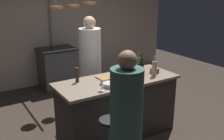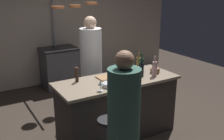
{
  "view_description": "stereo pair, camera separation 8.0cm",
  "coord_description": "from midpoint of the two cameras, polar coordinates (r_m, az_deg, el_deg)",
  "views": [
    {
      "loc": [
        -1.96,
        -2.97,
        2.16
      ],
      "look_at": [
        0.0,
        0.15,
        1.0
      ],
      "focal_mm": 41.94,
      "sensor_mm": 36.0,
      "label": 1
    },
    {
      "loc": [
        -1.89,
        -3.01,
        2.16
      ],
      "look_at": [
        0.0,
        0.15,
        1.0
      ],
      "focal_mm": 41.94,
      "sensor_mm": 36.0,
      "label": 2
    }
  ],
  "objects": [
    {
      "name": "cutting_board",
      "position": [
        3.84,
        -1.44,
        -1.55
      ],
      "size": [
        0.32,
        0.22,
        0.02
      ],
      "primitive_type": "cube",
      "color": "#997047",
      "rests_on": "kitchen_island"
    },
    {
      "name": "wine_bottle_amber",
      "position": [
        4.15,
        5.12,
        1.38
      ],
      "size": [
        0.07,
        0.07,
        0.3
      ],
      "color": "brown",
      "rests_on": "kitchen_island"
    },
    {
      "name": "guest_left",
      "position": [
        2.8,
        2.26,
        -12.98
      ],
      "size": [
        0.34,
        0.34,
        1.6
      ],
      "color": "#33594C",
      "rests_on": "ground_plane"
    },
    {
      "name": "wine_bottle_green",
      "position": [
        4.02,
        5.79,
        1.0
      ],
      "size": [
        0.07,
        0.07,
        0.32
      ],
      "color": "#193D23",
      "rests_on": "kitchen_island"
    },
    {
      "name": "wine_bottle_dark",
      "position": [
        3.88,
        5.81,
        0.14
      ],
      "size": [
        0.07,
        0.07,
        0.29
      ],
      "color": "black",
      "rests_on": "kitchen_island"
    },
    {
      "name": "wine_bottle_rose",
      "position": [
        3.92,
        8.65,
        0.35
      ],
      "size": [
        0.07,
        0.07,
        0.31
      ],
      "color": "#B78C8E",
      "rests_on": "kitchen_island"
    },
    {
      "name": "mixing_bowl_ceramic",
      "position": [
        3.99,
        3.04,
        -0.46
      ],
      "size": [
        0.16,
        0.16,
        0.07
      ],
      "primitive_type": "cylinder",
      "color": "silver",
      "rests_on": "kitchen_island"
    },
    {
      "name": "wine_glass_by_chef",
      "position": [
        3.59,
        2.8,
        -1.34
      ],
      "size": [
        0.07,
        0.07,
        0.15
      ],
      "color": "silver",
      "rests_on": "kitchen_island"
    },
    {
      "name": "overhead_pot_rack",
      "position": [
        5.34,
        -10.87,
        11.67
      ],
      "size": [
        0.89,
        1.37,
        2.17
      ],
      "color": "gray",
      "rests_on": "ground_plane"
    },
    {
      "name": "back_wall",
      "position": [
        6.21,
        -13.93,
        9.0
      ],
      "size": [
        6.4,
        0.16,
        2.6
      ],
      "primitive_type": "cube",
      "color": "#BCAD99",
      "rests_on": "ground_plane"
    },
    {
      "name": "wine_glass_near_left_guest",
      "position": [
        4.04,
        1.09,
        0.87
      ],
      "size": [
        0.07,
        0.07,
        0.15
      ],
      "color": "silver",
      "rests_on": "kitchen_island"
    },
    {
      "name": "kitchen_island",
      "position": [
        3.95,
        0.58,
        -8.16
      ],
      "size": [
        1.8,
        0.72,
        0.9
      ],
      "color": "#332D2B",
      "rests_on": "ground_plane"
    },
    {
      "name": "stove_range",
      "position": [
        6.02,
        -12.12,
        0.54
      ],
      "size": [
        0.8,
        0.64,
        0.89
      ],
      "color": "#47474C",
      "rests_on": "ground_plane"
    },
    {
      "name": "ground_plane",
      "position": [
        4.16,
        0.56,
        -13.79
      ],
      "size": [
        9.0,
        9.0,
        0.0
      ],
      "primitive_type": "plane",
      "color": "#382D26"
    },
    {
      "name": "wine_glass_near_right_guest",
      "position": [
        3.31,
        -2.98,
        -2.95
      ],
      "size": [
        0.07,
        0.07,
        0.15
      ],
      "color": "silver",
      "rests_on": "kitchen_island"
    },
    {
      "name": "pepper_mill",
      "position": [
        3.67,
        -8.24,
        -1.07
      ],
      "size": [
        0.05,
        0.05,
        0.21
      ],
      "primitive_type": "cylinder",
      "color": "#382319",
      "rests_on": "kitchen_island"
    },
    {
      "name": "chef",
      "position": [
        4.5,
        -5.22,
        -0.19
      ],
      "size": [
        0.36,
        0.36,
        1.73
      ],
      "color": "white",
      "rests_on": "ground_plane"
    },
    {
      "name": "mixing_bowl_wooden",
      "position": [
        4.09,
        8.7,
        -0.08
      ],
      "size": [
        0.14,
        0.14,
        0.08
      ],
      "primitive_type": "cylinder",
      "color": "brown",
      "rests_on": "kitchen_island"
    },
    {
      "name": "mixing_bowl_steel",
      "position": [
        3.49,
        -1.08,
        -3.22
      ],
      "size": [
        0.19,
        0.19,
        0.06
      ],
      "primitive_type": "cylinder",
      "color": "#B7B7BC",
      "rests_on": "kitchen_island"
    }
  ]
}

